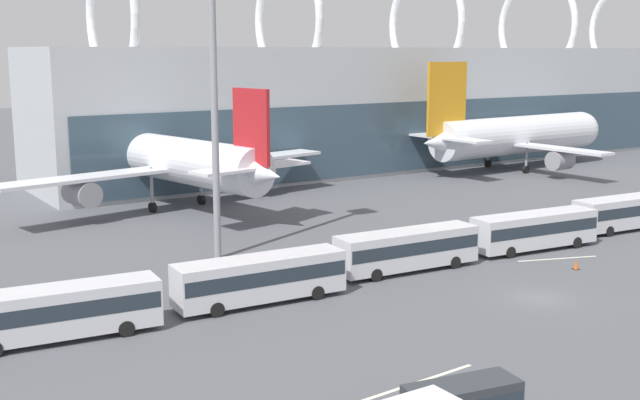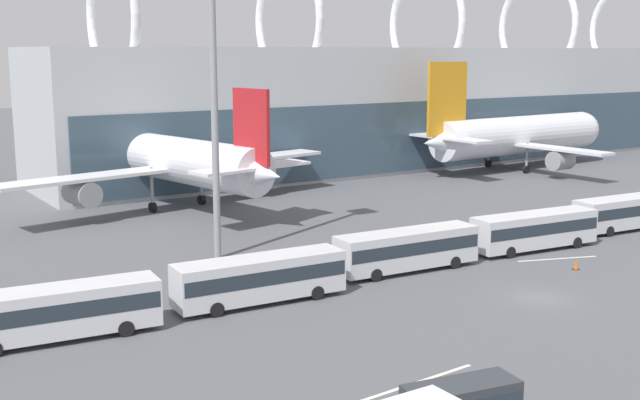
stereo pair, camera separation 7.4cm
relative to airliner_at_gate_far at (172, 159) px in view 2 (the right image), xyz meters
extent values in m
plane|color=#515459|center=(8.35, -45.22, -5.36)|extent=(440.00, 440.00, 0.00)
cube|color=#B2B7BC|center=(60.90, 14.73, 3.42)|extent=(144.09, 19.53, 17.55)
cube|color=#384C5B|center=(60.90, 4.86, -0.03)|extent=(141.21, 0.20, 9.65)
torus|color=white|center=(-0.99, 14.73, 15.86)|extent=(1.10, 17.40, 17.40)
torus|color=white|center=(23.76, 14.73, 15.86)|extent=(1.10, 17.40, 17.40)
torus|color=white|center=(48.52, 14.73, 15.86)|extent=(1.10, 17.40, 17.40)
torus|color=white|center=(73.28, 14.73, 15.86)|extent=(1.10, 17.40, 17.40)
torus|color=white|center=(98.04, 14.73, 15.86)|extent=(1.10, 17.40, 17.40)
cylinder|color=silver|center=(-0.19, 1.04, 0.09)|extent=(10.61, 31.99, 4.91)
sphere|color=silver|center=(-3.09, 16.58, 0.09)|extent=(4.81, 4.81, 4.81)
cone|color=silver|center=(2.70, -14.51, 0.09)|extent=(5.85, 7.68, 4.66)
cube|color=silver|center=(0.16, -0.86, -0.77)|extent=(40.21, 10.97, 0.35)
cylinder|color=gray|center=(-10.91, -2.92, -2.31)|extent=(3.24, 4.26, 2.58)
cylinder|color=gray|center=(11.23, 1.20, -2.31)|extent=(3.24, 4.26, 2.58)
cube|color=red|center=(2.56, -13.75, 4.52)|extent=(1.34, 5.15, 7.38)
cube|color=silver|center=(2.56, -13.75, 0.58)|extent=(13.13, 5.48, 0.28)
cylinder|color=gray|center=(-2.13, 11.46, -2.60)|extent=(0.36, 0.36, 4.41)
cylinder|color=black|center=(-2.13, 11.46, -4.81)|extent=(0.64, 1.16, 1.10)
cylinder|color=gray|center=(-2.98, -1.44, -2.60)|extent=(0.36, 0.36, 4.41)
cylinder|color=black|center=(-2.98, -1.44, -4.81)|extent=(0.64, 1.16, 1.10)
cylinder|color=gray|center=(3.30, -0.28, -2.60)|extent=(0.36, 0.36, 4.41)
cylinder|color=black|center=(3.30, -0.28, -4.81)|extent=(0.64, 1.16, 1.10)
cylinder|color=silver|center=(53.57, -0.18, -0.35)|extent=(30.23, 6.85, 5.51)
sphere|color=silver|center=(68.56, 0.49, -0.35)|extent=(5.40, 5.40, 5.40)
cone|color=silver|center=(38.58, -0.85, -0.35)|extent=(6.82, 5.53, 5.24)
cube|color=silver|center=(51.74, -0.26, -1.32)|extent=(4.51, 33.54, 0.35)
cylinder|color=gray|center=(51.33, 9.09, -2.87)|extent=(3.42, 2.75, 2.60)
cylinder|color=gray|center=(52.16, -9.62, -2.87)|extent=(3.42, 2.75, 2.60)
cube|color=orange|center=(39.31, -0.82, 5.39)|extent=(6.90, 0.71, 9.84)
cube|color=silver|center=(39.31, -0.82, 0.20)|extent=(3.84, 14.46, 0.28)
cylinder|color=gray|center=(63.63, 0.27, -2.86)|extent=(0.36, 0.36, 3.90)
cylinder|color=black|center=(63.63, 0.27, -4.81)|extent=(1.12, 0.50, 1.10)
cylinder|color=gray|center=(51.58, 3.32, -2.86)|extent=(0.36, 0.36, 3.90)
cylinder|color=black|center=(51.58, 3.32, -4.81)|extent=(1.12, 0.50, 1.10)
cylinder|color=gray|center=(51.90, -3.84, -2.86)|extent=(0.36, 0.36, 3.90)
cylinder|color=black|center=(51.90, -3.84, -4.81)|extent=(1.12, 0.50, 1.10)
cube|color=silver|center=(-22.22, -35.14, -3.55)|extent=(12.34, 3.99, 2.87)
cube|color=#232D38|center=(-22.22, -35.14, -3.26)|extent=(12.10, 3.99, 1.00)
cube|color=silver|center=(-22.22, -35.14, -2.17)|extent=(11.97, 3.87, 0.12)
cylinder|color=black|center=(-18.35, -34.26, -4.86)|extent=(1.03, 0.40, 1.00)
cylinder|color=black|center=(-18.61, -36.80, -4.86)|extent=(1.03, 0.40, 1.00)
cube|color=silver|center=(-8.58, -35.48, -3.55)|extent=(12.27, 3.50, 2.87)
cube|color=#232D38|center=(-8.58, -35.48, -3.26)|extent=(12.03, 3.52, 1.00)
cube|color=silver|center=(-8.58, -35.48, -2.17)|extent=(11.90, 3.40, 0.12)
cylinder|color=black|center=(-4.75, -34.44, -4.86)|extent=(1.02, 0.36, 1.00)
cylinder|color=black|center=(-4.91, -36.99, -4.86)|extent=(1.02, 0.36, 1.00)
cylinder|color=black|center=(-12.25, -33.98, -4.86)|extent=(1.02, 0.36, 1.00)
cylinder|color=black|center=(-12.41, -36.52, -4.86)|extent=(1.02, 0.36, 1.00)
cube|color=silver|center=(5.06, -34.62, -3.55)|extent=(12.27, 3.52, 2.87)
cube|color=#232D38|center=(5.06, -34.62, -3.26)|extent=(12.03, 3.54, 1.00)
cube|color=silver|center=(5.06, -34.62, -2.17)|extent=(11.90, 3.42, 0.12)
cylinder|color=black|center=(8.89, -33.59, -4.86)|extent=(1.02, 0.36, 1.00)
cylinder|color=black|center=(8.72, -36.13, -4.86)|extent=(1.02, 0.36, 1.00)
cylinder|color=black|center=(1.39, -33.11, -4.86)|extent=(1.02, 0.36, 1.00)
cylinder|color=black|center=(1.22, -35.65, -4.86)|extent=(1.02, 0.36, 1.00)
cube|color=silver|center=(18.69, -35.34, -3.55)|extent=(12.33, 3.91, 2.87)
cube|color=#232D38|center=(18.69, -35.34, -3.26)|extent=(12.09, 3.92, 1.00)
cube|color=silver|center=(18.69, -35.34, -2.17)|extent=(11.96, 3.80, 0.12)
cylinder|color=black|center=(22.56, -34.44, -4.86)|extent=(1.02, 0.40, 1.00)
cylinder|color=black|center=(22.31, -36.98, -4.86)|extent=(1.02, 0.40, 1.00)
cylinder|color=black|center=(15.08, -33.71, -4.86)|extent=(1.02, 0.40, 1.00)
cylinder|color=black|center=(14.83, -36.25, -4.86)|extent=(1.02, 0.40, 1.00)
cube|color=silver|center=(32.33, -34.71, -3.55)|extent=(12.30, 3.71, 2.87)
cube|color=#232D38|center=(32.33, -34.71, -3.26)|extent=(12.06, 3.72, 1.00)
cube|color=silver|center=(32.33, -34.71, -2.17)|extent=(11.93, 3.60, 0.12)
cylinder|color=black|center=(28.69, -33.13, -4.86)|extent=(1.02, 0.38, 1.00)
cylinder|color=black|center=(28.48, -35.68, -4.86)|extent=(1.02, 0.38, 1.00)
cube|color=#232D38|center=(-10.24, -57.21, -3.67)|extent=(5.46, 2.82, 0.63)
cylinder|color=gray|center=(-5.70, -22.92, 10.57)|extent=(0.58, 0.58, 31.86)
cube|color=silver|center=(35.14, -31.57, -5.36)|extent=(6.80, 1.30, 0.01)
cube|color=silver|center=(18.01, -38.57, -5.36)|extent=(6.92, 2.63, 0.01)
cube|color=silver|center=(-9.41, -51.86, -5.36)|extent=(10.31, 0.89, 0.01)
cube|color=black|center=(16.63, -41.59, -5.35)|extent=(0.51, 0.51, 0.02)
cone|color=#EA5914|center=(16.63, -41.59, -4.94)|extent=(0.37, 0.37, 0.80)
camera|label=1|loc=(-34.11, -82.02, 11.71)|focal=45.00mm
camera|label=2|loc=(-34.05, -82.06, 11.71)|focal=45.00mm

